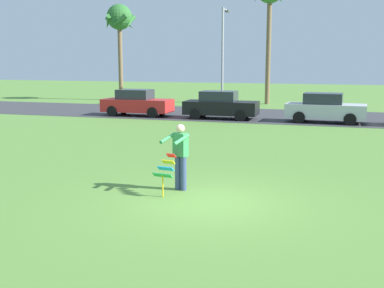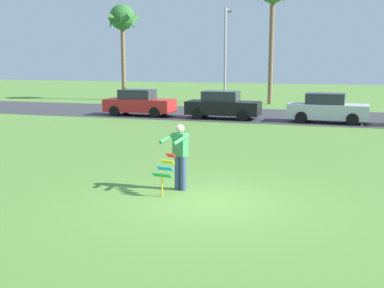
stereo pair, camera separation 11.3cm
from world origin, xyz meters
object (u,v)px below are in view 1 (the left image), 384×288
parked_car_silver (325,108)px  streetlight_pole (223,51)px  kite_held (166,169)px  parked_car_black (221,105)px  person_kite_flyer (180,154)px  palm_tree_left_near (119,21)px  parked_car_red (137,103)px

parked_car_silver → streetlight_pole: bearing=136.2°
kite_held → streetlight_pole: 23.72m
parked_car_black → parked_car_silver: same height
person_kite_flyer → palm_tree_left_near: (-13.96, 25.85, 5.59)m
parked_car_red → streetlight_pole: bearing=63.1°
parked_car_red → parked_car_silver: bearing=0.0°
parked_car_silver → palm_tree_left_near: palm_tree_left_near is taller
kite_held → streetlight_pole: streetlight_pole is taller
parked_car_black → streetlight_pole: 7.98m
palm_tree_left_near → kite_held: bearing=-62.5°
person_kite_flyer → parked_car_silver: 15.73m
person_kite_flyer → parked_car_red: bearing=117.3°
person_kite_flyer → parked_car_silver: bearing=78.7°
person_kite_flyer → streetlight_pole: bearing=100.9°
parked_car_silver → palm_tree_left_near: (-17.05, 10.43, 5.77)m
palm_tree_left_near → streetlight_pole: 10.49m
palm_tree_left_near → streetlight_pole: bearing=-19.0°
kite_held → palm_tree_left_near: palm_tree_left_near is taller
palm_tree_left_near → parked_car_silver: bearing=-31.5°
kite_held → parked_car_red: size_ratio=0.24×
kite_held → parked_car_red: 17.78m
parked_car_silver → kite_held: bearing=-101.6°
parked_car_red → palm_tree_left_near: palm_tree_left_near is taller
parked_car_red → palm_tree_left_near: size_ratio=0.53×
parked_car_black → streetlight_pole: size_ratio=0.60×
parked_car_silver → streetlight_pole: 10.78m
kite_held → parked_car_black: parked_car_black is taller
person_kite_flyer → palm_tree_left_near: size_ratio=0.22×
palm_tree_left_near → parked_car_red: bearing=-60.1°
kite_held → streetlight_pole: (-4.15, 23.12, 3.34)m
kite_held → parked_car_red: (-7.77, 15.99, 0.11)m
parked_car_red → parked_car_silver: 11.05m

